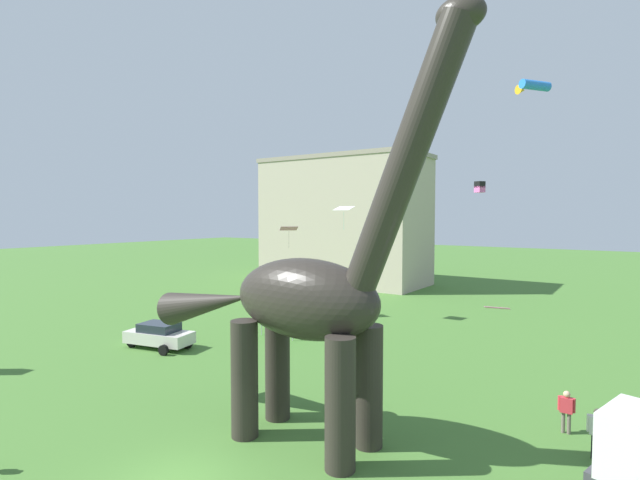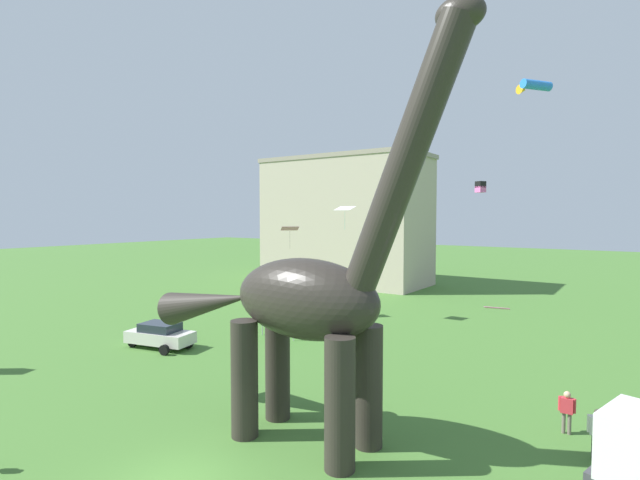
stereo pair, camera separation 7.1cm
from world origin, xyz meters
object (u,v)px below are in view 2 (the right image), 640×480
(kite_near_low, at_px, (533,86))
(dinosaur_sculpture, at_px, (303,299))
(kite_mid_center, at_px, (480,187))
(kite_far_left, at_px, (345,208))
(person_far_spectator, at_px, (598,429))
(kite_high_right, at_px, (290,229))
(kite_apex, at_px, (497,308))
(festival_canopy_tent, at_px, (290,297))
(parked_sedan_left, at_px, (160,335))
(person_strolling_adult, at_px, (567,408))

(kite_near_low, bearing_deg, dinosaur_sculpture, -104.44)
(kite_mid_center, height_order, kite_far_left, kite_mid_center)
(person_far_spectator, xyz_separation_m, kite_high_right, (-22.48, 12.07, 6.11))
(kite_near_low, xyz_separation_m, kite_apex, (2.09, -16.08, -10.45))
(kite_high_right, bearing_deg, kite_apex, -37.83)
(person_far_spectator, relative_size, kite_apex, 2.19)
(festival_canopy_tent, bearing_deg, kite_apex, -33.84)
(dinosaur_sculpture, distance_m, festival_canopy_tent, 15.95)
(kite_near_low, bearing_deg, kite_mid_center, -108.12)
(kite_far_left, xyz_separation_m, kite_apex, (15.85, -17.23, -3.35))
(parked_sedan_left, bearing_deg, person_strolling_adult, -9.21)
(dinosaur_sculpture, distance_m, kite_apex, 6.56)
(kite_near_low, distance_m, kite_mid_center, 8.02)
(parked_sedan_left, height_order, kite_high_right, kite_high_right)
(kite_near_low, height_order, kite_far_left, kite_near_low)
(dinosaur_sculpture, height_order, festival_canopy_tent, dinosaur_sculpture)
(kite_high_right, bearing_deg, festival_canopy_tent, -52.15)
(person_strolling_adult, xyz_separation_m, person_far_spectator, (1.11, -1.58, 0.08))
(festival_canopy_tent, bearing_deg, parked_sedan_left, -121.68)
(parked_sedan_left, relative_size, kite_high_right, 2.52)
(person_strolling_adult, xyz_separation_m, kite_mid_center, (-5.06, 6.15, 8.76))
(person_strolling_adult, bearing_deg, kite_mid_center, 64.47)
(parked_sedan_left, bearing_deg, kite_far_left, 56.39)
(parked_sedan_left, distance_m, festival_canopy_tent, 8.76)
(person_strolling_adult, relative_size, kite_apex, 2.04)
(parked_sedan_left, bearing_deg, kite_apex, -22.58)
(dinosaur_sculpture, distance_m, kite_near_low, 20.59)
(kite_high_right, bearing_deg, kite_mid_center, -14.91)
(person_far_spectator, relative_size, kite_mid_center, 2.94)
(festival_canopy_tent, xyz_separation_m, kite_far_left, (0.71, 6.13, 6.24))
(dinosaur_sculpture, xyz_separation_m, person_far_spectator, (8.97, 4.42, -4.16))
(festival_canopy_tent, bearing_deg, person_far_spectator, -21.89)
(dinosaur_sculpture, height_order, parked_sedan_left, dinosaur_sculpture)
(kite_near_low, height_order, kite_apex, kite_near_low)
(dinosaur_sculpture, xyz_separation_m, kite_near_low, (4.39, 17.05, 10.67))
(parked_sedan_left, xyz_separation_m, festival_canopy_tent, (4.51, 7.31, 1.74))
(kite_high_right, height_order, kite_mid_center, kite_mid_center)
(parked_sedan_left, distance_m, person_strolling_adult, 22.48)
(dinosaur_sculpture, xyz_separation_m, parked_sedan_left, (-14.59, 4.77, -4.41))
(kite_high_right, bearing_deg, parked_sedan_left, -95.24)
(kite_apex, bearing_deg, kite_far_left, 132.61)
(person_far_spectator, height_order, kite_far_left, kite_far_left)
(parked_sedan_left, bearing_deg, kite_mid_center, 10.66)
(person_strolling_adult, relative_size, person_far_spectator, 0.93)
(kite_apex, bearing_deg, kite_near_low, 97.40)
(kite_high_right, bearing_deg, person_far_spectator, -28.24)
(person_strolling_adult, bearing_deg, kite_high_right, 88.84)
(dinosaur_sculpture, relative_size, kite_mid_center, 24.31)
(kite_near_low, height_order, kite_mid_center, kite_near_low)
(person_far_spectator, height_order, kite_mid_center, kite_mid_center)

